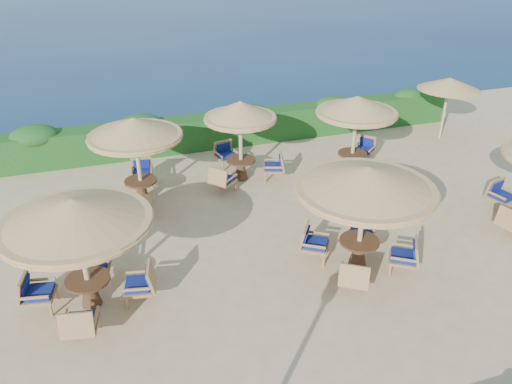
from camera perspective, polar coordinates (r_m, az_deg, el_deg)
name	(u,v)px	position (r m, az deg, el deg)	size (l,w,h in m)	color
ground	(311,243)	(13.31, 6.25, -5.77)	(120.00, 120.00, 0.00)	#CEB282
hedge	(235,128)	(19.09, -2.41, 7.27)	(18.00, 0.90, 1.20)	#164416
extra_parasol	(449,84)	(20.40, 21.22, 11.45)	(2.30, 2.30, 2.41)	tan
cafe_set_0	(78,232)	(10.79, -19.67, -4.30)	(3.12, 3.12, 2.65)	tan
cafe_set_1	(365,196)	(11.68, 12.32, -0.41)	(3.29, 3.29, 2.65)	tan
cafe_set_3	(136,140)	(14.71, -13.60, 5.83)	(2.73, 2.87, 2.65)	tan
cafe_set_4	(240,128)	(15.80, -1.79, 7.28)	(2.72, 2.63, 2.65)	tan
cafe_set_5	(356,116)	(16.52, 11.38, 8.47)	(2.64, 2.64, 2.65)	tan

